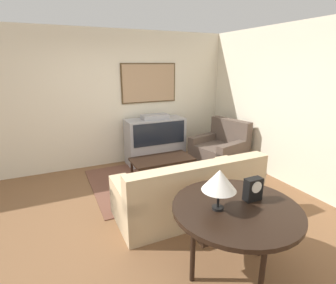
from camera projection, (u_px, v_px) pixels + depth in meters
ground_plane at (146, 211)px, 3.81m from camera, size 12.00×12.00×0.00m
wall_back at (108, 100)px, 5.27m from camera, size 12.00×0.10×2.70m
wall_right at (288, 107)px, 4.47m from camera, size 0.06×12.00×2.70m
area_rug at (157, 179)px, 4.84m from camera, size 2.32×1.88×0.01m
tv at (155, 140)px, 5.57m from camera, size 1.23×0.51×1.04m
couch at (189, 194)px, 3.66m from camera, size 2.00×0.90×0.85m
armchair at (220, 151)px, 5.41m from camera, size 1.07×1.11×0.95m
coffee_table at (162, 161)px, 4.67m from camera, size 1.09×0.56×0.44m
console_table at (236, 212)px, 2.52m from camera, size 1.23×1.23×0.75m
table_lamp at (219, 181)px, 2.37m from camera, size 0.32×0.32×0.40m
mantel_clock at (253, 189)px, 2.59m from camera, size 0.18×0.10×0.23m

